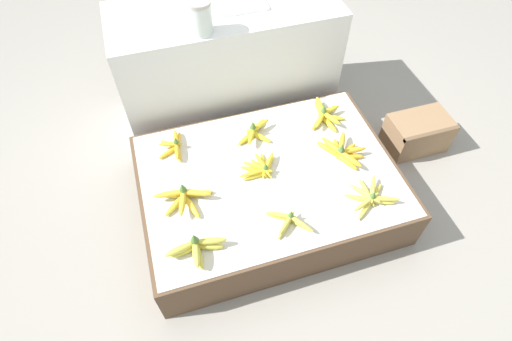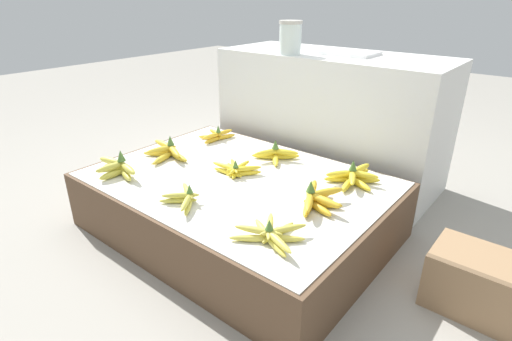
{
  "view_description": "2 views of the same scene",
  "coord_description": "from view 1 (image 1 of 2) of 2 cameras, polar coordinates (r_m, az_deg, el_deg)",
  "views": [
    {
      "loc": [
        -0.42,
        -1.15,
        1.87
      ],
      "look_at": [
        -0.06,
        0.03,
        0.28
      ],
      "focal_mm": 28.0,
      "sensor_mm": 36.0,
      "label": 1
    },
    {
      "loc": [
        1.08,
        -1.19,
        1.03
      ],
      "look_at": [
        0.06,
        0.06,
        0.3
      ],
      "focal_mm": 28.0,
      "sensor_mm": 36.0,
      "label": 2
    }
  ],
  "objects": [
    {
      "name": "ground_plane",
      "position": [
        2.23,
        1.7,
        -4.67
      ],
      "size": [
        10.0,
        10.0,
        0.0
      ],
      "primitive_type": "plane",
      "color": "gray"
    },
    {
      "name": "display_platform",
      "position": [
        2.12,
        1.78,
        -2.69
      ],
      "size": [
        1.3,
        0.93,
        0.27
      ],
      "color": "brown",
      "rests_on": "ground_plane"
    },
    {
      "name": "back_vendor_table",
      "position": [
        2.5,
        -3.95,
        14.98
      ],
      "size": [
        1.26,
        0.52,
        0.72
      ],
      "color": "white",
      "rests_on": "ground_plane"
    },
    {
      "name": "wooden_crate",
      "position": [
        2.61,
        22.06,
        4.99
      ],
      "size": [
        0.35,
        0.23,
        0.21
      ],
      "color": "#997551",
      "rests_on": "ground_plane"
    },
    {
      "name": "banana_bunch_front_left",
      "position": [
        1.77,
        -8.51,
        -10.93
      ],
      "size": [
        0.28,
        0.14,
        0.11
      ],
      "color": "gold",
      "rests_on": "display_platform"
    },
    {
      "name": "banana_bunch_front_midleft",
      "position": [
        1.84,
        4.74,
        -7.19
      ],
      "size": [
        0.19,
        0.18,
        0.08
      ],
      "color": "gold",
      "rests_on": "display_platform"
    },
    {
      "name": "banana_bunch_front_midright",
      "position": [
        1.97,
        16.02,
        -3.71
      ],
      "size": [
        0.24,
        0.22,
        0.09
      ],
      "color": "#DBCC4C",
      "rests_on": "display_platform"
    },
    {
      "name": "banana_bunch_middle_left",
      "position": [
        1.92,
        -10.27,
        -3.79
      ],
      "size": [
        0.28,
        0.21,
        0.11
      ],
      "color": "gold",
      "rests_on": "display_platform"
    },
    {
      "name": "banana_bunch_middle_midleft",
      "position": [
        2.01,
        0.75,
        0.38
      ],
      "size": [
        0.22,
        0.17,
        0.08
      ],
      "color": "yellow",
      "rests_on": "display_platform"
    },
    {
      "name": "banana_bunch_middle_midright",
      "position": [
        2.11,
        12.25,
        2.7
      ],
      "size": [
        0.23,
        0.25,
        0.11
      ],
      "color": "gold",
      "rests_on": "display_platform"
    },
    {
      "name": "banana_bunch_back_left",
      "position": [
        2.14,
        -11.61,
        3.46
      ],
      "size": [
        0.15,
        0.22,
        0.09
      ],
      "color": "gold",
      "rests_on": "display_platform"
    },
    {
      "name": "banana_bunch_back_midleft",
      "position": [
        2.16,
        -0.22,
        5.58
      ],
      "size": [
        0.22,
        0.2,
        0.1
      ],
      "color": "yellow",
      "rests_on": "display_platform"
    },
    {
      "name": "banana_bunch_back_midright",
      "position": [
        2.28,
        9.82,
        7.85
      ],
      "size": [
        0.22,
        0.27,
        0.1
      ],
      "color": "yellow",
      "rests_on": "display_platform"
    },
    {
      "name": "glass_jar",
      "position": [
        2.07,
        -7.97,
        20.87
      ],
      "size": [
        0.12,
        0.12,
        0.17
      ],
      "color": "silver",
      "rests_on": "back_vendor_table"
    },
    {
      "name": "foam_tray_white",
      "position": [
        2.32,
        -2.38,
        22.78
      ],
      "size": [
        0.27,
        0.21,
        0.02
      ],
      "color": "white",
      "rests_on": "back_vendor_table"
    }
  ]
}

